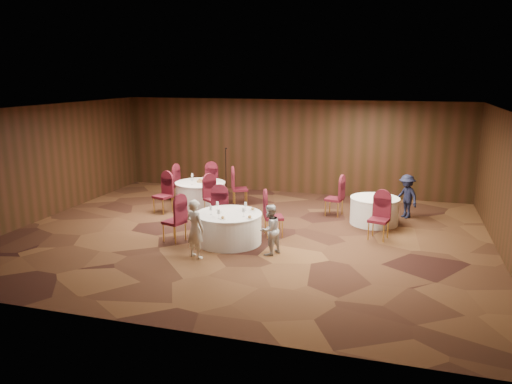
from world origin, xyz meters
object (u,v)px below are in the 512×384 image
(woman_b, at_px, (270,230))
(man_c, at_px, (407,196))
(table_right, at_px, (374,210))
(table_main, at_px, (229,228))
(woman_a, at_px, (195,229))
(mic_stand, at_px, (226,180))
(table_left, at_px, (200,194))

(woman_b, relative_size, man_c, 0.93)
(woman_b, bearing_deg, table_right, 173.57)
(table_right, bearing_deg, table_main, -141.61)
(table_right, height_order, man_c, man_c)
(woman_b, xyz_separation_m, man_c, (2.98, 4.02, 0.04))
(table_main, height_order, woman_a, woman_a)
(table_right, bearing_deg, mic_stand, 155.55)
(table_left, bearing_deg, table_main, -56.73)
(mic_stand, height_order, woman_a, mic_stand)
(table_left, distance_m, woman_a, 4.62)
(table_left, relative_size, woman_a, 1.16)
(table_left, bearing_deg, woman_b, -48.51)
(table_right, relative_size, man_c, 1.06)
(mic_stand, distance_m, woman_a, 6.34)
(mic_stand, bearing_deg, woman_a, -76.37)
(woman_b, bearing_deg, mic_stand, -123.26)
(table_left, height_order, woman_b, woman_b)
(woman_a, height_order, woman_b, woman_a)
(woman_a, bearing_deg, woman_b, -131.38)
(table_main, xyz_separation_m, table_right, (3.31, 2.62, 0.00))
(table_right, xyz_separation_m, woman_b, (-2.14, -3.14, 0.21))
(table_left, distance_m, table_right, 5.38)
(table_right, relative_size, woman_b, 1.14)
(table_main, distance_m, table_left, 3.72)
(woman_b, bearing_deg, woman_a, -38.67)
(man_c, bearing_deg, woman_a, -86.41)
(table_left, xyz_separation_m, woman_b, (3.21, -3.63, 0.21))
(table_right, xyz_separation_m, woman_a, (-3.68, -3.81, 0.30))
(table_left, relative_size, table_right, 1.17)
(table_main, height_order, table_right, same)
(table_right, bearing_deg, table_left, 174.81)
(table_main, relative_size, table_left, 1.04)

